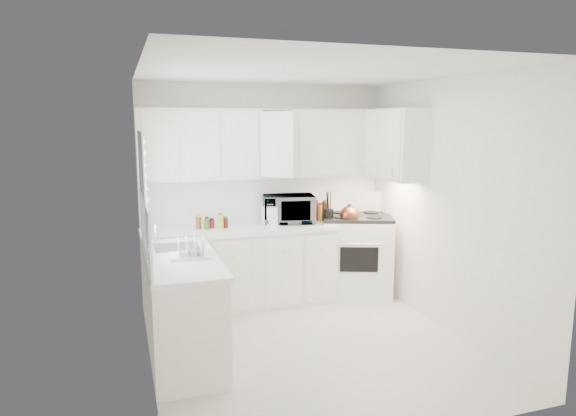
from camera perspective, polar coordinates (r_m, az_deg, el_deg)
name	(u,v)px	position (r m, az deg, el deg)	size (l,w,h in m)	color
floor	(310,346)	(5.19, 2.50, -15.01)	(3.20, 3.20, 0.00)	silver
ceiling	(312,71)	(4.74, 2.74, 14.93)	(3.20, 3.20, 0.00)	white
wall_back	(265,192)	(6.30, -2.56, 1.74)	(3.00, 3.00, 0.00)	white
wall_front	(400,257)	(3.38, 12.31, -5.34)	(3.00, 3.00, 0.00)	white
wall_left	(145,225)	(4.49, -15.59, -1.78)	(3.20, 3.20, 0.00)	white
wall_right	(449,206)	(5.50, 17.39, 0.17)	(3.20, 3.20, 0.00)	white
window_blinds	(144,190)	(4.80, -15.69, 1.95)	(0.06, 0.96, 1.06)	white
lower_cabinets_back	(241,269)	(6.09, -5.29, -6.73)	(2.22, 0.60, 0.90)	white
lower_cabinets_left	(182,308)	(4.94, -11.71, -10.86)	(0.60, 1.60, 0.90)	white
countertop_back	(240,229)	(5.97, -5.34, -2.38)	(2.24, 0.64, 0.05)	white
countertop_left	(181,259)	(4.79, -11.79, -5.52)	(0.64, 1.62, 0.05)	white
backsplash_back	(265,199)	(6.30, -2.53, 1.06)	(2.98, 0.02, 0.55)	white
backsplash_left	(145,229)	(4.70, -15.54, -2.21)	(0.02, 1.60, 0.55)	white
upper_cabinets_back	(269,178)	(6.11, -2.15, 3.40)	(3.00, 0.33, 0.80)	white
upper_cabinets_right	(394,179)	(6.07, 11.72, 3.16)	(0.33, 0.90, 0.80)	white
sink	(176,235)	(5.10, -12.29, -2.96)	(0.42, 0.38, 0.30)	gray
stove	(356,244)	(6.49, 7.58, -3.97)	(0.84, 0.69, 1.29)	white
tea_kettle	(349,214)	(6.19, 6.81, -0.62)	(0.28, 0.24, 0.26)	brown
frying_pan	(364,216)	(6.65, 8.45, -0.84)	(0.28, 0.48, 0.04)	black
microwave	(288,206)	(6.18, 0.04, 0.24)	(0.61, 0.34, 0.41)	gray
rice_cooker	(273,213)	(6.09, -1.73, -0.61)	(0.26, 0.26, 0.26)	white
paper_towel	(269,211)	(6.26, -2.10, -0.29)	(0.12, 0.12, 0.27)	white
utensil_crock	(329,207)	(6.17, 4.53, 0.14)	(0.13, 0.13, 0.40)	black
dish_rack	(190,246)	(4.71, -10.83, -4.21)	(0.36, 0.27, 0.20)	white
spice_left_0	(198,222)	(6.00, -9.92, -1.55)	(0.06, 0.06, 0.13)	brown
spice_left_1	(206,223)	(5.92, -9.07, -1.67)	(0.06, 0.06, 0.13)	#397025
spice_left_2	(211,221)	(6.02, -8.51, -1.47)	(0.06, 0.06, 0.13)	#A61633
spice_left_3	(219,222)	(5.94, -7.65, -1.59)	(0.06, 0.06, 0.13)	gold
spice_left_4	(224,221)	(6.04, -7.10, -1.39)	(0.06, 0.06, 0.13)	#4C1C15
sauce_right_0	(313,212)	(6.38, 2.82, -0.46)	(0.06, 0.06, 0.19)	#A61633
sauce_right_1	(319,213)	(6.35, 3.48, -0.53)	(0.06, 0.06, 0.19)	gold
sauce_right_2	(321,212)	(6.42, 3.73, -0.41)	(0.06, 0.06, 0.19)	#4C1C15
sauce_right_3	(327,212)	(6.39, 4.39, -0.47)	(0.06, 0.06, 0.19)	black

